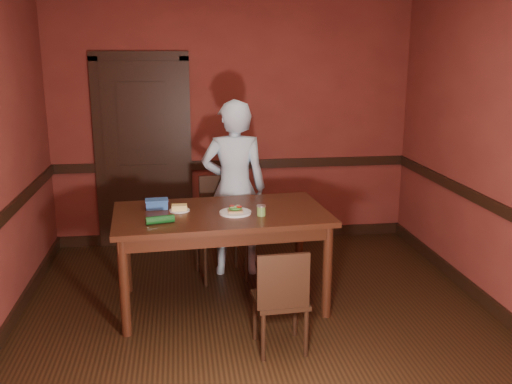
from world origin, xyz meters
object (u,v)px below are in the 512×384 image
object	(u,v)px
sauce_jar	(261,210)
cheese_saucer	(179,208)
chair_near	(280,298)
sandwich_plate	(235,211)
person	(234,189)
dining_table	(222,258)
food_tub	(157,204)
chair_far	(221,229)

from	to	relation	value
sauce_jar	cheese_saucer	bearing A→B (deg)	160.93
chair_near	sandwich_plate	xyz separation A→B (m)	(-0.25, 0.75, 0.46)
person	sandwich_plate	distance (m)	0.78
dining_table	food_tub	bearing A→B (deg)	158.92
chair_far	sauce_jar	bearing A→B (deg)	-78.58
chair_near	person	distance (m)	1.61
sandwich_plate	sauce_jar	xyz separation A→B (m)	(0.21, -0.09, 0.03)
sauce_jar	person	bearing A→B (deg)	99.06
sauce_jar	food_tub	size ratio (longest dim) A/B	0.44
person	cheese_saucer	xyz separation A→B (m)	(-0.53, -0.64, 0.00)
dining_table	chair_near	xyz separation A→B (m)	(0.37, -0.82, -0.02)
chair_far	sandwich_plate	distance (m)	0.78
dining_table	chair_far	xyz separation A→B (m)	(0.04, 0.60, 0.07)
chair_far	cheese_saucer	size ratio (longest dim) A/B	5.68
person	food_tub	size ratio (longest dim) A/B	8.48
chair_near	cheese_saucer	xyz separation A→B (m)	(-0.71, 0.89, 0.46)
cheese_saucer	sauce_jar	bearing A→B (deg)	-19.07
dining_table	chair_near	bearing A→B (deg)	-69.85
sandwich_plate	sauce_jar	world-z (taller)	sauce_jar
cheese_saucer	food_tub	xyz separation A→B (m)	(-0.19, 0.10, 0.02)
person	dining_table	bearing A→B (deg)	78.02
person	food_tub	world-z (taller)	person
person	food_tub	xyz separation A→B (m)	(-0.72, -0.54, 0.02)
food_tub	sauce_jar	bearing A→B (deg)	-25.00
chair_far	food_tub	size ratio (longest dim) A/B	4.82
chair_far	cheese_saucer	distance (m)	0.76
chair_far	cheese_saucer	bearing A→B (deg)	-134.50
chair_far	food_tub	distance (m)	0.82
dining_table	sauce_jar	world-z (taller)	sauce_jar
sandwich_plate	food_tub	bearing A→B (deg)	159.48
sandwich_plate	cheese_saucer	bearing A→B (deg)	162.71
dining_table	sandwich_plate	size ratio (longest dim) A/B	6.72
chair_near	sandwich_plate	size ratio (longest dim) A/B	3.02
chair_near	sauce_jar	world-z (taller)	sauce_jar
food_tub	chair_near	bearing A→B (deg)	-51.47
food_tub	sandwich_plate	bearing A→B (deg)	-24.41
sandwich_plate	dining_table	bearing A→B (deg)	146.00
sandwich_plate	cheese_saucer	xyz separation A→B (m)	(-0.46, 0.14, 0.00)
chair_near	food_tub	size ratio (longest dim) A/B	3.97
chair_near	person	size ratio (longest dim) A/B	0.47
sandwich_plate	cheese_saucer	distance (m)	0.48
person	sauce_jar	world-z (taller)	person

